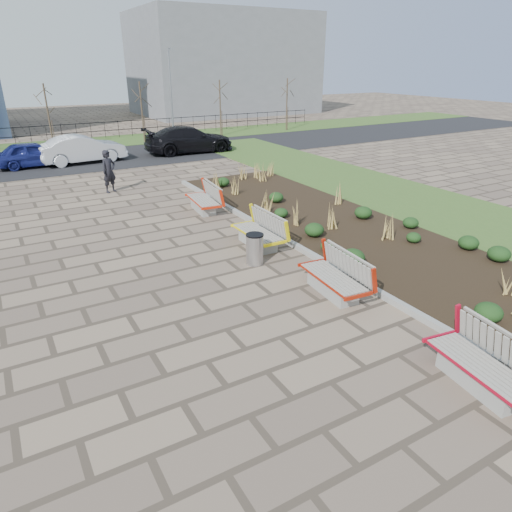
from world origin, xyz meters
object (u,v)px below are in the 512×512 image
bench_c (258,231)px  car_black (189,139)px  bench_a (482,363)px  bench_d (203,198)px  lamp_east (171,96)px  bench_b (333,275)px  car_silver (83,149)px  litter_bin (255,249)px  pedestrian (109,171)px  car_blue (33,154)px

bench_c → car_black: bearing=74.8°
bench_a → bench_c: size_ratio=1.00×
car_black → bench_c: bearing=168.1°
bench_d → lamp_east: lamp_east is taller
bench_b → car_silver: 19.50m
bench_b → car_silver: bearing=101.4°
litter_bin → car_black: (4.96, 16.79, 0.38)m
pedestrian → lamp_east: 14.09m
pedestrian → car_black: bearing=22.3°
lamp_east → bench_d: bearing=-107.0°
bench_a → litter_bin: (-0.75, 6.58, -0.07)m
car_blue → lamp_east: lamp_east is taller
bench_a → car_silver: bearing=103.0°
bench_a → bench_b: bearing=97.8°
car_silver → car_blue: bearing=80.6°
bench_d → car_black: bearing=75.6°
bench_b → car_blue: bearing=108.4°
car_blue → lamp_east: (9.65, 4.58, 2.35)m
bench_c → car_blue: 16.59m
bench_c → car_blue: size_ratio=0.53×
bench_d → bench_a: bearing=-84.3°
car_blue → car_black: (8.86, -0.26, 0.12)m
lamp_east → car_blue: bearing=-154.6°
bench_a → pedestrian: 16.57m
bench_a → bench_d: size_ratio=1.00×
bench_d → bench_c: bearing=-84.3°
bench_b → lamp_east: bearing=83.4°
bench_c → litter_bin: bench_c is taller
bench_d → car_silver: car_silver is taller
bench_a → pedestrian: (-2.36, 16.39, 0.41)m
bench_b → lamp_east: 24.80m
litter_bin → pedestrian: 9.96m
bench_a → litter_bin: bench_a is taller
car_silver → litter_bin: bearing=179.9°
bench_a → car_silver: 23.53m
bench_d → pedestrian: (-2.36, 4.55, 0.41)m
bench_c → lamp_east: 21.26m
bench_a → bench_d: 11.85m
pedestrian → car_silver: bearing=63.7°
car_blue → lamp_east: 10.93m
litter_bin → lamp_east: (5.75, 21.63, 2.61)m
bench_b → pedestrian: size_ratio=1.15×
bench_c → bench_d: bearing=89.9°
bench_a → car_silver: size_ratio=0.46×
car_blue → car_silver: bearing=-95.6°
bench_b → car_silver: car_silver is taller
pedestrian → car_blue: (-2.28, 7.24, -0.22)m
bench_b → bench_c: size_ratio=1.00×
bench_b → bench_d: size_ratio=1.00×
bench_b → bench_c: bearing=95.1°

